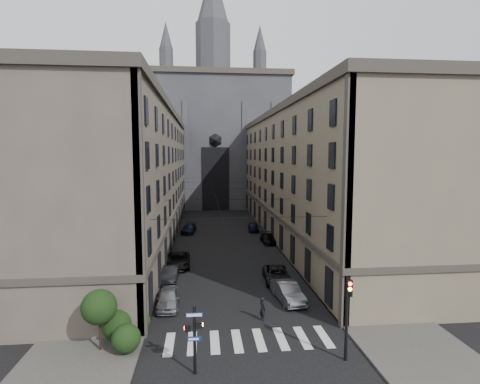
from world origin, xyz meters
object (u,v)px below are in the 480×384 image
object	(u,v)px
gothic_tower	(214,133)
car_left_midnear	(170,274)
car_right_near	(288,292)
pedestrian	(263,308)
car_left_midfar	(178,260)
car_right_midnear	(277,275)
car_right_far	(253,227)
pedestrian_signal_left	(194,335)
traffic_light_right	(347,309)
car_left_near	(168,298)
car_right_midfar	(268,239)
car_left_far	(189,229)

from	to	relation	value
gothic_tower	car_left_midnear	size ratio (longest dim) A/B	13.65
car_left_midnear	car_right_near	xyz separation A→B (m)	(10.40, -6.14, 0.10)
gothic_tower	car_right_near	world-z (taller)	gothic_tower
car_left_midnear	pedestrian	bearing A→B (deg)	-49.06
car_left_midfar	car_right_midnear	distance (m)	11.54
car_right_midnear	gothic_tower	bearing A→B (deg)	97.34
gothic_tower	car_right_midnear	xyz separation A→B (m)	(4.20, -58.77, -17.07)
car_right_far	car_left_midnear	bearing A→B (deg)	-111.47
gothic_tower	car_left_midnear	xyz separation A→B (m)	(-6.20, -57.39, -17.10)
car_right_far	pedestrian_signal_left	bearing A→B (deg)	-97.65
traffic_light_right	car_right_far	bearing A→B (deg)	90.50
gothic_tower	pedestrian	bearing A→B (deg)	-88.75
car_left_midnear	car_left_midfar	size ratio (longest dim) A/B	0.78
car_left_near	car_right_midfar	xyz separation A→B (m)	(12.03, 21.09, -0.11)
car_right_near	car_right_midfar	distance (m)	20.87
traffic_light_right	car_left_midfar	world-z (taller)	traffic_light_right
car_left_near	car_right_far	xyz separation A→B (m)	(11.09, 29.45, -0.04)
pedestrian_signal_left	car_left_midfar	world-z (taller)	pedestrian_signal_left
car_left_near	gothic_tower	bearing A→B (deg)	83.97
car_left_midfar	car_right_far	world-z (taller)	car_left_midfar
traffic_light_right	car_right_midnear	distance (m)	14.56
car_left_far	car_right_near	xyz separation A→B (m)	(9.36, -28.84, 0.10)
car_right_near	car_right_far	world-z (taller)	car_right_near
traffic_light_right	car_left_near	distance (m)	14.89
car_right_midfar	gothic_tower	bearing A→B (deg)	95.64
traffic_light_right	car_left_far	size ratio (longest dim) A/B	1.08
car_left_midnear	car_right_near	distance (m)	12.08
gothic_tower	car_left_far	size ratio (longest dim) A/B	12.00
pedestrian	car_left_midnear	bearing A→B (deg)	16.81
car_left_midfar	car_right_midfar	size ratio (longest dim) A/B	1.24
pedestrian_signal_left	car_right_far	distance (m)	40.08
car_left_midfar	car_right_near	world-z (taller)	car_right_near
traffic_light_right	car_right_far	xyz separation A→B (m)	(-0.33, 38.65, -2.58)
traffic_light_right	car_left_near	size ratio (longest dim) A/B	1.19
car_right_midfar	car_right_far	size ratio (longest dim) A/B	1.06
pedestrian	car_right_midfar	bearing A→B (deg)	-32.96
car_left_midfar	car_left_far	bearing A→B (deg)	86.67
car_left_far	car_left_near	bearing A→B (deg)	-84.05
car_left_near	pedestrian	bearing A→B (deg)	-23.98
car_right_midnear	car_right_far	size ratio (longest dim) A/B	1.26
car_left_far	car_right_far	xyz separation A→B (m)	(10.42, 0.31, 0.00)
pedestrian_signal_left	car_right_midfar	world-z (taller)	pedestrian_signal_left
car_left_far	car_right_midnear	size ratio (longest dim) A/B	0.93
pedestrian	pedestrian_signal_left	bearing A→B (deg)	120.67
pedestrian_signal_left	car_left_near	world-z (taller)	pedestrian_signal_left
gothic_tower	car_left_far	bearing A→B (deg)	-98.46
car_right_midnear	pedestrian	bearing A→B (deg)	-105.23
traffic_light_right	pedestrian	distance (m)	7.73
gothic_tower	car_left_midfar	distance (m)	55.80
gothic_tower	car_left_far	xyz separation A→B (m)	(-5.16, -34.69, -17.10)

